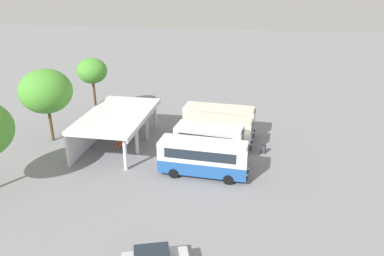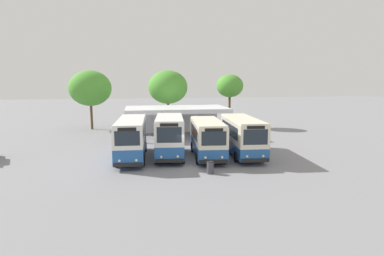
{
  "view_description": "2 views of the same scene",
  "coord_description": "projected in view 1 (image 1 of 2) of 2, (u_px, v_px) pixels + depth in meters",
  "views": [
    {
      "loc": [
        -33.59,
        -1.41,
        16.68
      ],
      "look_at": [
        0.28,
        4.57,
        2.45
      ],
      "focal_mm": 34.93,
      "sensor_mm": 36.0,
      "label": 1
    },
    {
      "loc": [
        -4.02,
        -23.45,
        6.54
      ],
      "look_at": [
        0.62,
        3.54,
        2.32
      ],
      "focal_mm": 29.43,
      "sensor_mm": 36.0,
      "label": 2
    }
  ],
  "objects": [
    {
      "name": "ground_plane",
      "position": [
        237.0,
        155.0,
        37.17
      ],
      "size": [
        180.0,
        180.0,
        0.0
      ],
      "primitive_type": "plane",
      "color": "gray"
    },
    {
      "name": "waiting_chair_end_by_column",
      "position": [
        118.0,
        146.0,
        37.88
      ],
      "size": [
        0.46,
        0.46,
        0.86
      ],
      "color": "slate",
      "rests_on": "ground"
    },
    {
      "name": "waiting_chair_middle_seat",
      "position": [
        122.0,
        140.0,
        39.15
      ],
      "size": [
        0.46,
        0.46,
        0.86
      ],
      "color": "slate",
      "rests_on": "ground"
    },
    {
      "name": "terminal_canopy",
      "position": [
        111.0,
        120.0,
        38.55
      ],
      "size": [
        11.56,
        6.36,
        3.4
      ],
      "color": "silver",
      "rests_on": "ground"
    },
    {
      "name": "litter_bin_apron",
      "position": [
        264.0,
        149.0,
        37.36
      ],
      "size": [
        0.49,
        0.49,
        0.9
      ],
      "color": "#3F3F47",
      "rests_on": "ground"
    },
    {
      "name": "city_bus_nearest_orange",
      "position": [
        203.0,
        157.0,
        32.69
      ],
      "size": [
        2.6,
        8.0,
        3.33
      ],
      "color": "black",
      "rests_on": "ground"
    },
    {
      "name": "city_bus_middle_cream",
      "position": [
        218.0,
        131.0,
        38.38
      ],
      "size": [
        2.81,
        7.16,
        3.15
      ],
      "color": "black",
      "rests_on": "ground"
    },
    {
      "name": "waiting_chair_second_from_end",
      "position": [
        120.0,
        143.0,
        38.51
      ],
      "size": [
        0.46,
        0.46,
        0.86
      ],
      "color": "slate",
      "rests_on": "ground"
    },
    {
      "name": "roadside_tree_behind_canopy",
      "position": [
        46.0,
        91.0,
        38.3
      ],
      "size": [
        5.36,
        5.36,
        7.82
      ],
      "color": "brown",
      "rests_on": "ground"
    },
    {
      "name": "roadside_tree_east_of_canopy",
      "position": [
        92.0,
        71.0,
        45.64
      ],
      "size": [
        3.66,
        3.66,
        7.27
      ],
      "color": "brown",
      "rests_on": "ground"
    },
    {
      "name": "city_bus_second_in_row",
      "position": [
        209.0,
        142.0,
        35.53
      ],
      "size": [
        2.92,
        6.69,
        3.47
      ],
      "color": "black",
      "rests_on": "ground"
    },
    {
      "name": "city_bus_fourth_amber",
      "position": [
        219.0,
        119.0,
        41.26
      ],
      "size": [
        2.83,
        7.98,
        3.27
      ],
      "color": "black",
      "rests_on": "ground"
    }
  ]
}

